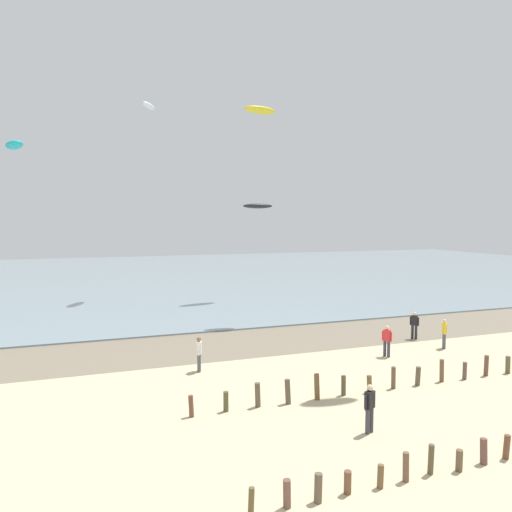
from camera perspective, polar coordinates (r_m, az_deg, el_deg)
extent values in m
cube|color=#7A6D59|center=(28.65, -11.05, -10.77)|extent=(120.00, 6.64, 0.01)
cube|color=gray|center=(66.23, -16.16, -2.33)|extent=(160.00, 70.00, 0.10)
cylinder|color=brown|center=(13.63, -0.56, -26.75)|extent=(0.18, 0.17, 0.69)
cylinder|color=brown|center=(13.86, 3.65, -26.03)|extent=(0.22, 0.22, 0.76)
cylinder|color=brown|center=(14.15, 7.30, -25.34)|extent=(0.24, 0.24, 0.78)
cylinder|color=brown|center=(14.63, 10.68, -24.60)|extent=(0.22, 0.23, 0.65)
cylinder|color=brown|center=(15.07, 14.37, -23.73)|extent=(0.21, 0.19, 0.66)
cylinder|color=brown|center=(15.52, 17.14, -22.53)|extent=(0.19, 0.19, 0.84)
cylinder|color=brown|center=(16.09, 19.80, -21.49)|extent=(0.17, 0.19, 0.89)
cylinder|color=brown|center=(16.58, 22.70, -21.22)|extent=(0.21, 0.22, 0.65)
cylinder|color=brown|center=(17.27, 25.10, -19.99)|extent=(0.21, 0.25, 0.79)
cylinder|color=brown|center=(17.88, 27.28, -19.24)|extent=(0.21, 0.21, 0.77)
cylinder|color=brown|center=(19.22, -7.60, -17.03)|extent=(0.21, 0.22, 0.83)
cylinder|color=brown|center=(19.59, -3.54, -16.64)|extent=(0.20, 0.21, 0.79)
cylinder|color=brown|center=(19.95, 0.20, -15.95)|extent=(0.26, 0.25, 0.99)
cylinder|color=brown|center=(20.30, 3.74, -15.56)|extent=(0.25, 0.25, 1.01)
cylinder|color=brown|center=(20.84, 7.14, -14.94)|extent=(0.24, 0.25, 1.08)
cylinder|color=brown|center=(21.50, 10.21, -14.68)|extent=(0.21, 0.20, 0.85)
cylinder|color=brown|center=(22.01, 13.14, -14.41)|extent=(0.24, 0.23, 0.77)
cylinder|color=brown|center=(22.74, 15.79, -13.55)|extent=(0.22, 0.21, 0.98)
cylinder|color=brown|center=(23.50, 18.44, -13.20)|extent=(0.25, 0.23, 0.85)
cylinder|color=brown|center=(24.33, 20.92, -12.42)|extent=(0.21, 0.21, 1.04)
cylinder|color=brown|center=(25.09, 23.25, -12.24)|extent=(0.20, 0.19, 0.81)
cylinder|color=brown|center=(26.02, 25.36, -11.52)|extent=(0.22, 0.24, 0.99)
cylinder|color=brown|center=(26.89, 27.40, -11.24)|extent=(0.25, 0.23, 0.85)
cylinder|color=#4C4C56|center=(24.52, -6.65, -12.23)|extent=(0.16, 0.16, 0.88)
cylinder|color=#4C4C56|center=(24.31, -6.70, -12.37)|extent=(0.16, 0.16, 0.88)
cube|color=white|center=(24.21, -6.69, -10.62)|extent=(0.32, 0.41, 0.60)
sphere|color=brown|center=(24.11, -6.70, -9.65)|extent=(0.22, 0.22, 0.22)
cylinder|color=white|center=(24.46, -6.64, -10.59)|extent=(0.09, 0.09, 0.52)
cylinder|color=white|center=(23.99, -6.74, -10.88)|extent=(0.09, 0.09, 0.52)
cylinder|color=#232328|center=(32.06, 18.22, -8.49)|extent=(0.16, 0.16, 0.88)
cylinder|color=#232328|center=(32.12, 17.84, -8.46)|extent=(0.16, 0.16, 0.88)
cube|color=black|center=(31.94, 18.06, -7.18)|extent=(0.39, 0.42, 0.60)
sphere|color=beige|center=(31.86, 18.08, -6.43)|extent=(0.22, 0.22, 0.22)
cylinder|color=black|center=(31.89, 18.48, -7.30)|extent=(0.09, 0.09, 0.52)
cylinder|color=black|center=(32.02, 17.64, -7.23)|extent=(0.09, 0.09, 0.52)
cylinder|color=#383842|center=(27.61, 15.27, -10.47)|extent=(0.16, 0.16, 0.88)
cylinder|color=#383842|center=(27.69, 14.84, -10.42)|extent=(0.16, 0.16, 0.88)
cube|color=red|center=(27.47, 15.08, -8.95)|extent=(0.38, 0.42, 0.60)
sphere|color=beige|center=(27.38, 15.10, -8.10)|extent=(0.22, 0.22, 0.22)
cylinder|color=red|center=(27.39, 15.55, -9.11)|extent=(0.09, 0.09, 0.52)
cylinder|color=red|center=(27.58, 14.62, -9.00)|extent=(0.09, 0.09, 0.52)
cylinder|color=#383842|center=(18.29, 13.33, -18.13)|extent=(0.16, 0.16, 0.88)
cylinder|color=#383842|center=(18.12, 12.94, -18.34)|extent=(0.16, 0.16, 0.88)
cube|color=black|center=(17.94, 13.18, -16.05)|extent=(0.42, 0.35, 0.60)
sphere|color=beige|center=(17.80, 13.20, -14.78)|extent=(0.22, 0.22, 0.22)
cylinder|color=black|center=(18.14, 13.60, -15.98)|extent=(0.09, 0.09, 0.52)
cylinder|color=black|center=(17.76, 12.74, -16.42)|extent=(0.09, 0.09, 0.52)
cylinder|color=#4C4C56|center=(30.29, 21.18, -9.30)|extent=(0.16, 0.16, 0.88)
cylinder|color=#4C4C56|center=(30.50, 21.13, -9.21)|extent=(0.16, 0.16, 0.88)
cube|color=yellow|center=(30.23, 21.19, -7.89)|extent=(0.38, 0.42, 0.60)
sphere|color=beige|center=(30.15, 21.21, -7.11)|extent=(0.22, 0.22, 0.22)
cylinder|color=yellow|center=(30.01, 21.25, -8.08)|extent=(0.09, 0.09, 0.52)
cylinder|color=yellow|center=(30.48, 21.14, -7.89)|extent=(0.09, 0.09, 0.52)
ellipsoid|color=black|center=(34.18, 0.20, 5.88)|extent=(2.16, 0.89, 0.41)
ellipsoid|color=white|center=(48.57, -12.46, 16.78)|extent=(2.07, 3.05, 0.70)
ellipsoid|color=#19B2B7|center=(39.44, -26.45, 11.56)|extent=(1.87, 3.49, 0.55)
ellipsoid|color=yellow|center=(47.37, 0.48, 16.71)|extent=(3.66, 2.01, 0.84)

